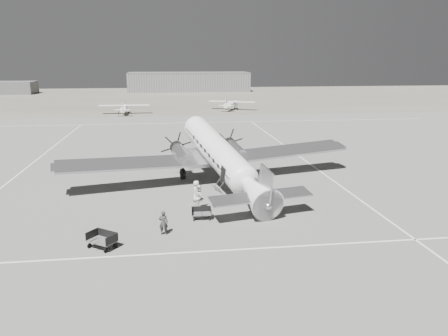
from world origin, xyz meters
TOP-DOWN VIEW (x-y plane):
  - ground at (0.00, 0.00)m, footprint 260.00×260.00m
  - taxi_line_near at (0.00, -14.00)m, footprint 60.00×0.15m
  - taxi_line_right at (12.00, 0.00)m, footprint 0.15×80.00m
  - taxi_line_left at (-18.00, 10.00)m, footprint 0.15×60.00m
  - taxi_line_horizon at (0.00, 40.00)m, footprint 90.00×0.15m
  - grass_infield at (0.00, 95.00)m, footprint 260.00×90.00m
  - hangar_main at (5.00, 120.00)m, footprint 42.00×14.00m
  - shed_secondary at (-55.00, 115.00)m, footprint 18.00×10.00m
  - dc3_airliner at (1.34, -0.67)m, footprint 31.72×25.30m
  - light_plane_left at (-11.86, 54.43)m, footprint 10.45×8.51m
  - light_plane_right at (11.21, 58.92)m, footprint 13.41×12.41m
  - baggage_cart_near at (-1.07, -8.58)m, footprint 1.50×1.08m
  - baggage_cart_far at (-7.38, -12.71)m, footprint 2.15×2.05m
  - ground_crew at (-3.72, -11.07)m, footprint 0.61×0.41m
  - ramp_agent at (-1.03, -6.45)m, footprint 0.74×0.94m
  - passenger at (-1.15, -4.62)m, footprint 0.80×0.98m

SIDE VIEW (x-z plane):
  - ground at x=0.00m, z-range 0.00..0.00m
  - grass_infield at x=0.00m, z-range 0.00..0.01m
  - taxi_line_near at x=0.00m, z-range 0.00..0.01m
  - taxi_line_right at x=12.00m, z-range 0.00..0.01m
  - taxi_line_left at x=-18.00m, z-range 0.00..0.01m
  - taxi_line_horizon at x=0.00m, z-range 0.00..0.01m
  - baggage_cart_near at x=-1.07m, z-range 0.00..0.83m
  - baggage_cart_far at x=-7.38m, z-range 0.00..0.99m
  - ground_crew at x=-3.72m, z-range 0.00..1.62m
  - passenger at x=-1.15m, z-range 0.00..1.73m
  - ramp_agent at x=-1.03m, z-range 0.00..1.91m
  - light_plane_left at x=-11.86m, z-range 0.00..2.15m
  - light_plane_right at x=11.21m, z-range 0.00..2.23m
  - shed_secondary at x=-55.00m, z-range 0.00..4.00m
  - dc3_airliner at x=1.34m, z-range 0.00..5.34m
  - hangar_main at x=5.00m, z-range 0.00..6.60m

